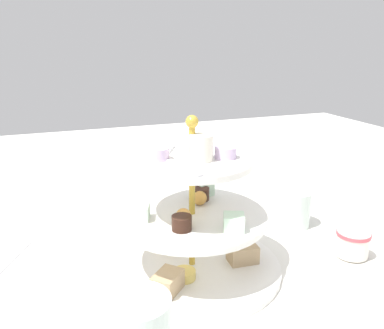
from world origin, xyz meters
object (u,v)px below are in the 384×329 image
at_px(water_glass_short_left, 295,209).
at_px(teacup_with_saucer, 352,245).
at_px(butter_knife_left, 4,265).
at_px(tiered_serving_stand, 192,227).

relative_size(water_glass_short_left, teacup_with_saucer, 0.83).
xyz_separation_m(water_glass_short_left, teacup_with_saucer, (0.15, 0.02, -0.01)).
bearing_deg(butter_knife_left, tiered_serving_stand, 93.95).
distance_m(water_glass_short_left, teacup_with_saucer, 0.15).
distance_m(tiered_serving_stand, water_glass_short_left, 0.28).
distance_m(teacup_with_saucer, butter_knife_left, 0.61).
height_order(tiered_serving_stand, water_glass_short_left, tiered_serving_stand).
bearing_deg(tiered_serving_stand, butter_knife_left, -111.97).
bearing_deg(teacup_with_saucer, tiered_serving_stand, -102.66).
bearing_deg(water_glass_short_left, butter_knife_left, -93.57).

